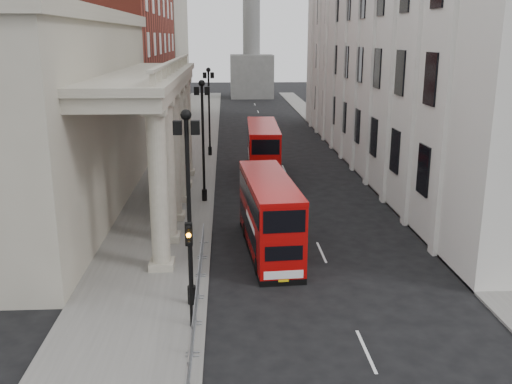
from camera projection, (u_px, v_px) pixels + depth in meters
ground at (203, 356)px, 20.66m from camera, size 260.00×260.00×0.00m
sidewalk_west at (181, 170)px, 49.40m from camera, size 6.00×140.00×0.12m
sidewalk_east at (369, 167)px, 50.25m from camera, size 3.00×140.00×0.12m
kerb at (215, 169)px, 49.55m from camera, size 0.20×140.00×0.14m
portico_building at (44, 122)px, 35.89m from camera, size 9.00×28.00×12.00m
brick_building at (122, 39)px, 63.49m from camera, size 9.00×32.00×22.00m
west_building_far at (156, 44)px, 94.59m from camera, size 9.00×30.00×20.00m
east_building at (399, 21)px, 49.04m from camera, size 8.00×55.00×25.00m
monument_column at (251, 10)px, 105.43m from camera, size 8.00×8.00×54.20m
lamp_post_south at (189, 196)px, 23.20m from camera, size 1.05×0.44×8.32m
lamp_post_mid at (203, 133)px, 38.62m from camera, size 1.05×0.44×8.32m
lamp_post_north at (209, 105)px, 54.03m from camera, size 1.05×0.44×8.32m
traffic_light at (189, 256)px, 21.73m from camera, size 0.28×0.33×4.30m
crowd_barriers at (196, 311)px, 22.61m from camera, size 0.50×18.75×1.10m
bus_near at (269, 214)px, 30.30m from camera, size 2.91×9.43×4.01m
bus_far at (263, 149)px, 46.89m from camera, size 2.63×9.97×4.28m
pedestrian_a at (159, 197)px, 37.54m from camera, size 0.66×0.46×1.72m
pedestrian_b at (156, 185)px, 40.30m from camera, size 0.97×0.79×1.90m
pedestrian_c at (162, 186)px, 40.24m from camera, size 0.85×0.56×1.71m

